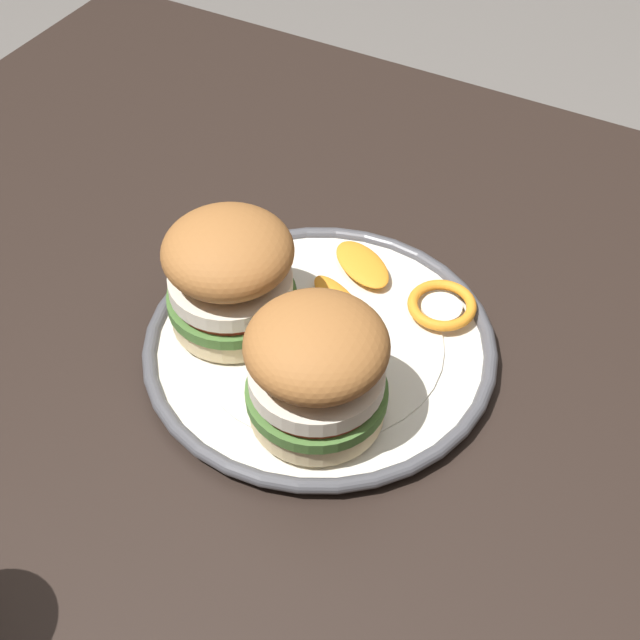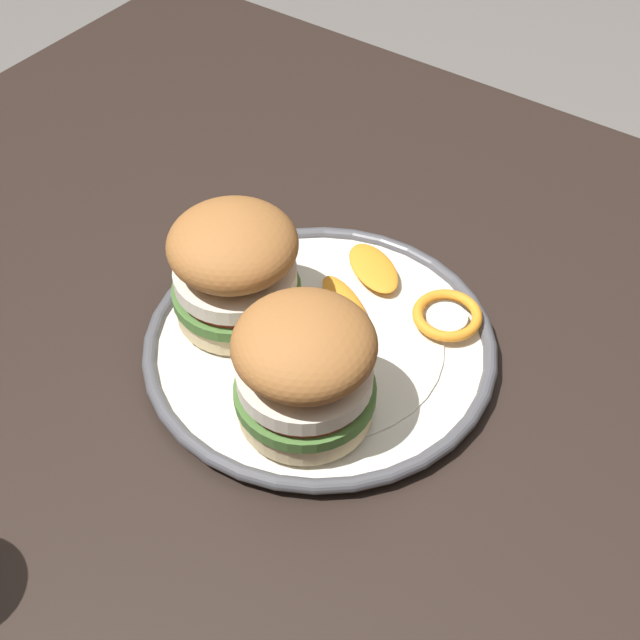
{
  "view_description": "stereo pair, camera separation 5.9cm",
  "coord_description": "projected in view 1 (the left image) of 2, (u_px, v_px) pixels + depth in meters",
  "views": [
    {
      "loc": [
        0.17,
        -0.4,
        1.34
      ],
      "look_at": [
        -0.07,
        0.05,
        0.81
      ],
      "focal_mm": 51.84,
      "sensor_mm": 36.0,
      "label": 1
    },
    {
      "loc": [
        0.22,
        -0.37,
        1.34
      ],
      "look_at": [
        -0.07,
        0.05,
        0.81
      ],
      "focal_mm": 51.84,
      "sensor_mm": 36.0,
      "label": 2
    }
  ],
  "objects": [
    {
      "name": "orange_peel_strip_short",
      "position": [
        339.0,
        300.0,
        0.78
      ],
      "size": [
        0.07,
        0.06,
        0.01
      ],
      "color": "orange",
      "rests_on": "dinner_plate"
    },
    {
      "name": "sandwich_half_left",
      "position": [
        317.0,
        368.0,
        0.66
      ],
      "size": [
        0.14,
        0.14,
        0.1
      ],
      "color": "beige",
      "rests_on": "dinner_plate"
    },
    {
      "name": "sandwich_half_right",
      "position": [
        230.0,
        274.0,
        0.73
      ],
      "size": [
        0.14,
        0.14,
        0.1
      ],
      "color": "beige",
      "rests_on": "dinner_plate"
    },
    {
      "name": "orange_peel_curled",
      "position": [
        441.0,
        305.0,
        0.77
      ],
      "size": [
        0.08,
        0.08,
        0.01
      ],
      "color": "orange",
      "rests_on": "dinner_plate"
    },
    {
      "name": "dining_table",
      "position": [
        369.0,
        499.0,
        0.78
      ],
      "size": [
        1.26,
        0.99,
        0.77
      ],
      "color": "black",
      "rests_on": "ground"
    },
    {
      "name": "orange_peel_strip_long",
      "position": [
        362.0,
        264.0,
        0.81
      ],
      "size": [
        0.08,
        0.07,
        0.01
      ],
      "color": "orange",
      "rests_on": "dinner_plate"
    },
    {
      "name": "dinner_plate",
      "position": [
        320.0,
        346.0,
        0.76
      ],
      "size": [
        0.29,
        0.29,
        0.02
      ],
      "color": "silver",
      "rests_on": "dining_table"
    }
  ]
}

